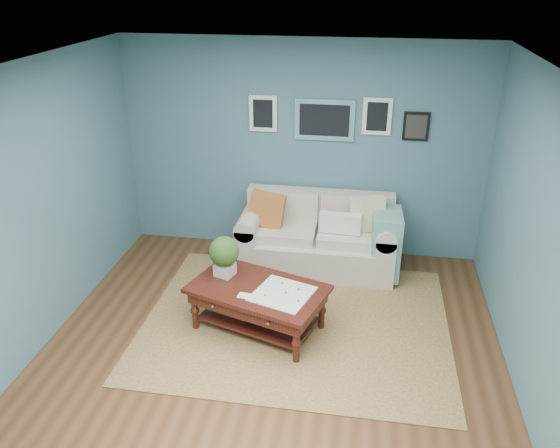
# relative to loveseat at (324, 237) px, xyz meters

# --- Properties ---
(room_shell) EXTENTS (5.00, 5.02, 2.70)m
(room_shell) POSITION_rel_loveseat_xyz_m (-0.34, -1.97, 0.95)
(room_shell) COLOR brown
(room_shell) RESTS_ON ground
(area_rug) EXTENTS (3.17, 2.54, 0.01)m
(area_rug) POSITION_rel_loveseat_xyz_m (-0.17, -1.25, -0.40)
(area_rug) COLOR brown
(area_rug) RESTS_ON ground
(loveseat) EXTENTS (1.94, 0.88, 1.00)m
(loveseat) POSITION_rel_loveseat_xyz_m (0.00, 0.00, 0.00)
(loveseat) COLOR beige
(loveseat) RESTS_ON ground
(coffee_table) EXTENTS (1.52, 1.16, 0.94)m
(coffee_table) POSITION_rel_loveseat_xyz_m (-0.61, -1.39, 0.01)
(coffee_table) COLOR #350D09
(coffee_table) RESTS_ON ground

